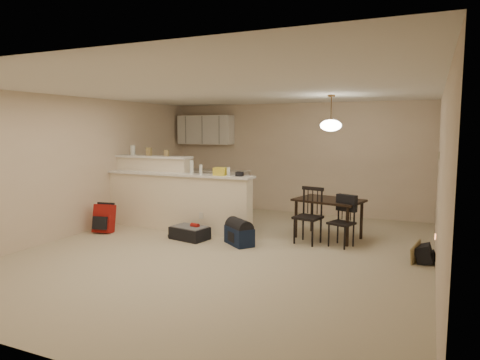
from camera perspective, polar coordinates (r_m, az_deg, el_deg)
The scene contains 22 objects.
room at distance 6.63m, azimuth -1.69°, elevation 1.02°, with size 7.00×7.02×2.50m.
breakfast_bar at distance 8.43m, azimuth -9.55°, elevation -2.23°, with size 3.08×0.58×1.39m.
upper_cabinets at distance 10.56m, azimuth -4.61°, elevation 6.68°, with size 1.40×0.34×0.70m, color white.
kitchen_counter at distance 10.45m, azimuth -3.92°, elevation -1.29°, with size 1.80×0.60×0.90m, color white.
thermostat at distance 7.50m, azimuth 24.98°, elevation 2.98°, with size 0.02×0.12×0.12m, color beige.
jar at distance 8.99m, azimuth -14.10°, elevation 3.87°, with size 0.10×0.10×0.20m, color silver.
cereal_box at distance 8.76m, azimuth -12.04°, elevation 3.72°, with size 0.10×0.07×0.16m, color #9C8450.
small_box at distance 8.52m, azimuth -9.77°, elevation 3.55°, with size 0.08×0.06×0.12m, color #9C8450.
bottle_a at distance 7.98m, azimuth -6.47°, elevation 1.74°, with size 0.07×0.07×0.26m, color silver.
bottle_b at distance 7.88m, azimuth -5.23°, elevation 1.40°, with size 0.06×0.06×0.18m, color silver.
bag_lump at distance 7.70m, azimuth -2.63°, elevation 1.15°, with size 0.22×0.18×0.14m, color #9C8450.
pouch at distance 7.54m, azimuth -0.06°, elevation 0.80°, with size 0.12×0.10×0.08m, color #9C8450.
extra_item_x at distance 7.63m, azimuth -1.55°, elevation 1.14°, with size 0.06×0.06×0.15m, color silver.
dining_table at distance 7.66m, azimuth 11.76°, elevation -3.14°, with size 1.26×0.98×0.70m.
pendant_lamp at distance 7.55m, azimuth 12.01°, elevation 7.20°, with size 0.36×0.36×0.62m.
dining_chair_near at distance 7.28m, azimuth 9.04°, elevation -4.73°, with size 0.41×0.39×0.94m, color black, non-canonical shape.
dining_chair_far at distance 7.20m, azimuth 13.37°, elevation -5.43°, with size 0.36×0.34×0.83m, color black, non-canonical shape.
suitcase at distance 7.59m, azimuth -6.72°, elevation -7.04°, with size 0.63×0.41×0.21m, color black.
red_backpack at distance 8.39m, azimuth -17.67°, elevation -4.91°, with size 0.35×0.22×0.52m, color maroon.
navy_duffel at distance 7.18m, azimuth -0.11°, elevation -7.45°, with size 0.55×0.30×0.30m, color #111D36.
black_daypack at distance 6.79m, azimuth 23.34°, elevation -9.05°, with size 0.29×0.20×0.26m, color black.
cardboard_sheet at distance 6.73m, azimuth 22.39°, elevation -9.00°, with size 0.37×0.02×0.29m, color #9C8450.
Camera 1 is at (2.88, -5.94, 1.92)m, focal length 32.00 mm.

